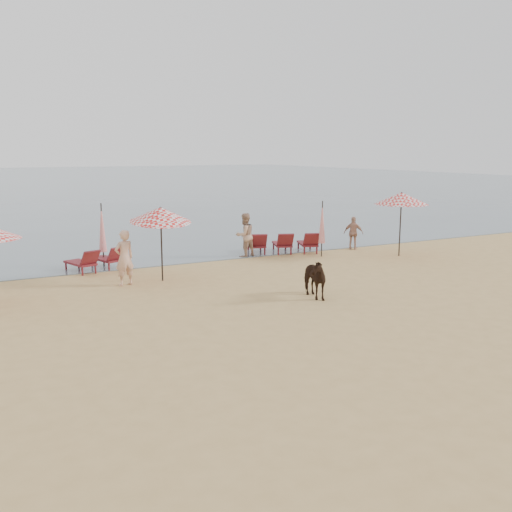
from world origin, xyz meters
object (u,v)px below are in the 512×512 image
at_px(umbrella_open_left_b, 161,215).
at_px(umbrella_open_right, 401,199).
at_px(umbrella_closed_right, 322,222).
at_px(lounger_cluster_left, 97,260).
at_px(umbrella_closed_left, 102,228).
at_px(cow, 312,278).
at_px(beachgoer_left, 124,258).
at_px(beachgoer_right_a, 245,235).
at_px(lounger_cluster_right, 283,243).
at_px(beachgoer_right_b, 353,233).

distance_m(umbrella_open_left_b, umbrella_open_right, 10.46).
bearing_deg(umbrella_closed_right, lounger_cluster_left, 171.05).
xyz_separation_m(umbrella_closed_left, cow, (4.55, -7.67, -0.89)).
height_order(lounger_cluster_left, umbrella_closed_left, umbrella_closed_left).
distance_m(beachgoer_left, beachgoer_right_a, 6.47).
relative_size(lounger_cluster_right, beachgoer_right_b, 2.25).
bearing_deg(beachgoer_right_b, umbrella_closed_left, 36.71).
height_order(umbrella_open_left_b, cow, umbrella_open_left_b).
xyz_separation_m(cow, beachgoer_right_b, (6.41, 6.39, 0.12)).
bearing_deg(cow, umbrella_closed_right, 60.08).
bearing_deg(cow, beachgoer_right_a, 86.77).
height_order(lounger_cluster_right, umbrella_open_left_b, umbrella_open_left_b).
bearing_deg(umbrella_open_left_b, beachgoer_right_b, 4.67).
height_order(umbrella_open_right, beachgoer_left, umbrella_open_right).
xyz_separation_m(umbrella_closed_right, beachgoer_right_a, (-2.93, 1.42, -0.53)).
xyz_separation_m(umbrella_open_left_b, beachgoer_left, (-1.32, -0.07, -1.37)).
bearing_deg(umbrella_closed_left, beachgoer_right_a, -6.43).
distance_m(lounger_cluster_right, beachgoer_right_b, 3.40).
relative_size(umbrella_closed_right, beachgoer_right_a, 1.28).
relative_size(lounger_cluster_right, cow, 2.28).
xyz_separation_m(lounger_cluster_right, umbrella_open_left_b, (-6.38, -2.68, 1.84)).
distance_m(umbrella_open_left_b, umbrella_closed_left, 3.66).
xyz_separation_m(beachgoer_left, beachgoer_right_a, (5.84, 2.77, -0.01)).
distance_m(cow, beachgoer_left, 6.29).
bearing_deg(beachgoer_right_b, lounger_cluster_right, 33.00).
xyz_separation_m(lounger_cluster_right, umbrella_open_right, (4.07, -2.84, 2.00)).
relative_size(umbrella_closed_left, beachgoer_right_b, 1.64).
bearing_deg(umbrella_closed_right, umbrella_open_left_b, -170.27).
bearing_deg(umbrella_open_right, umbrella_open_left_b, -158.22).
bearing_deg(umbrella_closed_left, beachgoer_left, -91.17).
relative_size(umbrella_closed_right, beachgoer_left, 1.27).
bearing_deg(lounger_cluster_left, cow, -72.68).
height_order(lounger_cluster_left, cow, cow).
bearing_deg(lounger_cluster_right, lounger_cluster_left, -160.24).
bearing_deg(lounger_cluster_left, beachgoer_right_a, -17.97).
bearing_deg(beachgoer_left, umbrella_closed_right, 174.26).
bearing_deg(lounger_cluster_left, beachgoer_right_b, -21.10).
bearing_deg(umbrella_open_right, beachgoer_right_b, 130.97).
relative_size(umbrella_open_right, umbrella_closed_left, 1.10).
xyz_separation_m(umbrella_open_left_b, umbrella_closed_right, (7.45, 1.28, -0.84)).
height_order(umbrella_open_right, beachgoer_right_b, umbrella_open_right).
xyz_separation_m(lounger_cluster_left, umbrella_closed_right, (9.11, -1.43, 1.02)).
height_order(umbrella_open_left_b, umbrella_open_right, umbrella_open_right).
bearing_deg(beachgoer_right_b, beachgoer_left, 54.35).
bearing_deg(umbrella_open_left_b, umbrella_open_right, -8.22).
bearing_deg(lounger_cluster_right, umbrella_open_left_b, -137.23).
bearing_deg(lounger_cluster_right, umbrella_open_right, -14.90).
bearing_deg(umbrella_closed_right, umbrella_closed_left, 166.59).
bearing_deg(cow, beachgoer_left, 144.06).
height_order(umbrella_open_left_b, beachgoer_left, umbrella_open_left_b).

